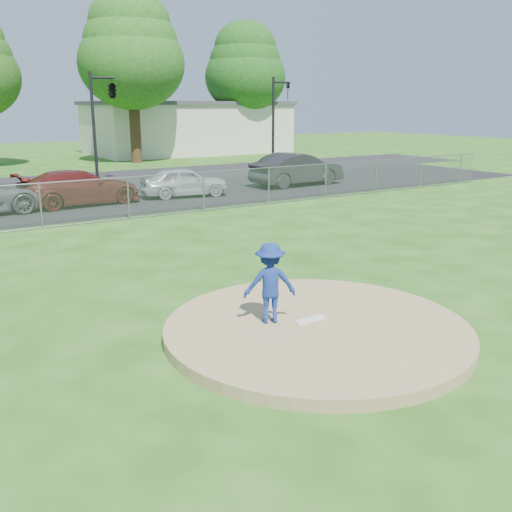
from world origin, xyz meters
The scene contains 15 objects.
ground centered at (0.00, 10.00, 0.00)m, with size 120.00×120.00×0.00m, color #1F5111.
pitchers_mound centered at (0.00, 0.00, 0.10)m, with size 5.40×5.40×0.20m, color #9D8256.
pitching_rubber centered at (0.00, 0.20, 0.22)m, with size 0.60×0.15×0.04m, color white.
chain_link_fence centered at (0.00, 12.00, 0.75)m, with size 40.00×0.06×1.50m, color gray.
parking_lot centered at (0.00, 16.50, 0.01)m, with size 50.00×8.00×0.01m, color black.
street centered at (0.00, 24.00, 0.00)m, with size 60.00×7.00×0.01m, color black.
commercial_building centered at (16.00, 38.00, 2.16)m, with size 16.40×9.40×4.30m.
tree_right centered at (9.00, 32.00, 7.65)m, with size 7.28×7.28×11.63m.
tree_far_right centered at (20.00, 35.00, 7.06)m, with size 6.72×6.72×10.74m.
traffic_signal_center centered at (3.97, 22.00, 4.61)m, with size 1.42×2.48×5.60m.
traffic_signal_right centered at (14.24, 22.00, 3.36)m, with size 1.28×0.20×5.60m.
pitcher centered at (-0.63, 0.56, 0.92)m, with size 0.93×0.53×1.44m, color navy.
parked_car_darkred centered at (0.39, 15.94, 0.72)m, with size 1.99×4.90×1.42m, color maroon.
parked_car_pearl centered at (4.95, 15.69, 0.67)m, with size 1.55×3.85×1.31m, color silver.
parked_car_charcoal centered at (11.42, 16.00, 0.82)m, with size 1.72×4.95×1.63m, color #242427.
Camera 1 is at (-5.98, -7.37, 3.93)m, focal length 40.00 mm.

